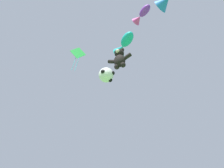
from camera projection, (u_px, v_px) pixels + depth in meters
The scene contains 5 objects.
teddy_bear_kite at pixel (119, 58), 10.07m from camera, with size 1.72×0.76×1.74m.
soccer_ball_kite at pixel (106, 75), 9.36m from camera, with size 1.05×1.04×0.97m.
fish_kite_teal at pixel (124, 45), 12.03m from camera, with size 2.26×2.14×1.02m.
fish_kite_violet at pixel (141, 15), 10.84m from camera, with size 1.58×1.31×0.66m.
diamond_kite at pixel (78, 54), 13.86m from camera, with size 1.09×1.07×3.23m.
Camera 1 is at (2.70, -1.03, 0.97)m, focal length 24.00 mm.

